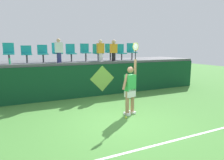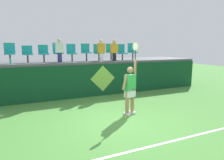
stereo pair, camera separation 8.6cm
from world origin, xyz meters
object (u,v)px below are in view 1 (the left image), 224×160
(stadium_chair_4, at_px, (71,52))
(spectator_0, at_px, (100,50))
(stadium_chair_3, at_px, (57,51))
(stadium_chair_5, at_px, (85,51))
(stadium_chair_0, at_px, (9,52))
(stadium_chair_9, at_px, (131,51))
(tennis_ball, at_px, (126,117))
(stadium_chair_8, at_px, (121,52))
(stadium_chair_7, at_px, (110,51))
(stadium_chair_2, at_px, (43,53))
(stadium_chair_6, at_px, (98,52))
(water_bottle, at_px, (10,61))
(spectator_2, at_px, (114,50))
(spectator_1, at_px, (59,50))
(tennis_player, at_px, (130,88))
(stadium_chair_1, at_px, (26,53))

(stadium_chair_4, xyz_separation_m, spectator_0, (1.39, -0.40, 0.08))
(stadium_chair_3, xyz_separation_m, stadium_chair_5, (1.38, -0.00, -0.01))
(stadium_chair_0, xyz_separation_m, stadium_chair_9, (6.11, 0.00, 0.01))
(tennis_ball, relative_size, stadium_chair_8, 0.08)
(stadium_chair_7, height_order, stadium_chair_9, stadium_chair_9)
(stadium_chair_2, distance_m, stadium_chair_9, 4.72)
(stadium_chair_3, bearing_deg, stadium_chair_0, -179.96)
(stadium_chair_6, xyz_separation_m, stadium_chair_9, (2.02, 0.00, 0.04))
(water_bottle, relative_size, stadium_chair_5, 0.29)
(stadium_chair_8, distance_m, spectator_2, 0.83)
(stadium_chair_5, distance_m, stadium_chair_7, 1.36)
(spectator_0, height_order, spectator_2, spectator_0)
(tennis_ball, height_order, stadium_chair_9, stadium_chair_9)
(stadium_chair_4, distance_m, spectator_1, 0.78)
(stadium_chair_0, xyz_separation_m, spectator_0, (4.09, -0.40, 0.06))
(stadium_chair_0, distance_m, stadium_chair_9, 6.11)
(tennis_ball, height_order, stadium_chair_0, stadium_chair_0)
(spectator_2, bearing_deg, stadium_chair_6, 145.80)
(tennis_player, distance_m, tennis_ball, 1.03)
(stadium_chair_0, xyz_separation_m, stadium_chair_1, (0.70, -0.01, -0.05))
(stadium_chair_7, height_order, spectator_0, spectator_0)
(stadium_chair_2, relative_size, stadium_chair_7, 0.92)
(stadium_chair_3, bearing_deg, stadium_chair_1, -179.56)
(tennis_ball, distance_m, stadium_chair_6, 4.69)
(stadium_chair_2, height_order, stadium_chair_8, stadium_chair_8)
(stadium_chair_0, height_order, stadium_chair_9, stadium_chair_9)
(tennis_player, xyz_separation_m, spectator_1, (-1.75, 3.41, 1.26))
(stadium_chair_2, xyz_separation_m, stadium_chair_4, (1.30, 0.01, 0.02))
(stadium_chair_0, distance_m, spectator_2, 4.80)
(stadium_chair_4, distance_m, spectator_0, 1.45)
(stadium_chair_9, bearing_deg, water_bottle, -174.64)
(tennis_ball, relative_size, spectator_0, 0.06)
(spectator_0, height_order, spectator_1, spectator_1)
(spectator_1, bearing_deg, stadium_chair_8, 7.06)
(stadium_chair_2, bearing_deg, tennis_player, -57.81)
(water_bottle, distance_m, stadium_chair_9, 6.12)
(stadium_chair_0, bearing_deg, stadium_chair_5, -0.03)
(tennis_ball, distance_m, stadium_chair_5, 4.66)
(tennis_ball, height_order, stadium_chair_5, stadium_chair_5)
(stadium_chair_9, bearing_deg, stadium_chair_1, -179.88)
(stadium_chair_5, distance_m, spectator_1, 1.44)
(tennis_player, bearing_deg, stadium_chair_0, 134.77)
(stadium_chair_8, relative_size, spectator_2, 0.81)
(stadium_chair_9, distance_m, spectator_0, 2.06)
(water_bottle, bearing_deg, stadium_chair_7, 6.78)
(tennis_ball, xyz_separation_m, stadium_chair_5, (-0.03, 4.15, 2.11))
(stadium_chair_3, bearing_deg, stadium_chair_5, -0.15)
(stadium_chair_1, relative_size, stadium_chair_4, 0.90)
(stadium_chair_9, xyz_separation_m, spectator_2, (-1.33, -0.47, 0.06))
(stadium_chair_4, height_order, spectator_0, spectator_0)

